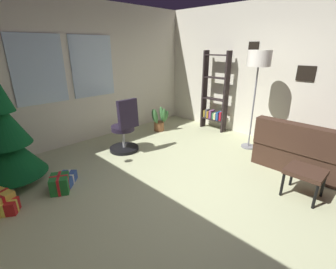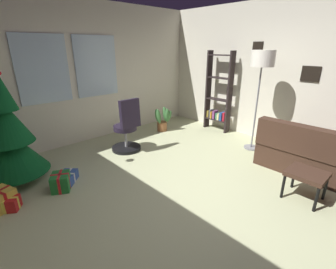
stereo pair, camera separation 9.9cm
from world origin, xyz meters
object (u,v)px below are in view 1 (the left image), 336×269
(gift_box_green, at_px, (60,184))
(floor_lamp, at_px, (259,64))
(couch, at_px, (330,155))
(potted_plant, at_px, (160,120))
(holiday_tree, at_px, (6,138))
(footstool, at_px, (305,174))
(gift_box_red, at_px, (6,207))
(gift_box_blue, at_px, (66,180))
(bookshelf, at_px, (214,97))
(office_chair, at_px, (125,132))

(gift_box_green, height_order, floor_lamp, floor_lamp)
(couch, xyz_separation_m, potted_plant, (-0.60, 3.37, -0.01))
(couch, xyz_separation_m, floor_lamp, (-0.04, 1.37, 1.34))
(floor_lamp, bearing_deg, holiday_tree, 154.19)
(footstool, bearing_deg, couch, -2.87)
(gift_box_red, relative_size, gift_box_green, 0.91)
(footstool, distance_m, gift_box_blue, 3.33)
(holiday_tree, bearing_deg, bookshelf, -8.33)
(holiday_tree, height_order, gift_box_blue, holiday_tree)
(floor_lamp, relative_size, potted_plant, 3.18)
(gift_box_red, xyz_separation_m, potted_plant, (3.41, 0.88, 0.18))
(holiday_tree, distance_m, bookshelf, 4.18)
(footstool, bearing_deg, holiday_tree, 130.39)
(couch, bearing_deg, bookshelf, 80.89)
(holiday_tree, distance_m, gift_box_green, 0.98)
(holiday_tree, distance_m, potted_plant, 3.16)
(footstool, distance_m, potted_plant, 3.35)
(gift_box_red, xyz_separation_m, floor_lamp, (3.98, -1.12, 1.53))
(gift_box_green, height_order, bookshelf, bookshelf)
(footstool, xyz_separation_m, gift_box_green, (-2.26, 2.43, -0.22))
(floor_lamp, xyz_separation_m, potted_plant, (-0.57, 2.00, -1.35))
(gift_box_blue, bearing_deg, gift_box_red, -170.85)
(footstool, xyz_separation_m, holiday_tree, (-2.64, 3.10, 0.38))
(office_chair, bearing_deg, gift_box_blue, -165.04)
(gift_box_blue, bearing_deg, floor_lamp, -21.44)
(couch, height_order, office_chair, office_chair)
(footstool, height_order, floor_lamp, floor_lamp)
(footstool, height_order, bookshelf, bookshelf)
(couch, height_order, gift_box_green, couch)
(office_chair, bearing_deg, bookshelf, -10.37)
(gift_box_red, bearing_deg, holiday_tree, 67.01)
(gift_box_red, height_order, gift_box_green, gift_box_green)
(holiday_tree, bearing_deg, gift_box_red, -112.99)
(office_chair, relative_size, floor_lamp, 0.56)
(gift_box_green, xyz_separation_m, office_chair, (1.46, 0.48, 0.28))
(bookshelf, bearing_deg, holiday_tree, 171.67)
(holiday_tree, relative_size, gift_box_green, 6.02)
(bookshelf, relative_size, floor_lamp, 0.99)
(holiday_tree, bearing_deg, gift_box_blue, -46.16)
(couch, bearing_deg, footstool, 177.13)
(gift_box_green, bearing_deg, potted_plant, 17.81)
(gift_box_green, distance_m, gift_box_blue, 0.20)
(holiday_tree, relative_size, office_chair, 2.07)
(gift_box_red, bearing_deg, gift_box_green, -0.02)
(gift_box_blue, height_order, potted_plant, potted_plant)
(gift_box_blue, height_order, bookshelf, bookshelf)
(gift_box_green, distance_m, floor_lamp, 3.80)
(gift_box_green, distance_m, potted_plant, 2.89)
(couch, height_order, footstool, couch)
(footstool, relative_size, gift_box_green, 1.29)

